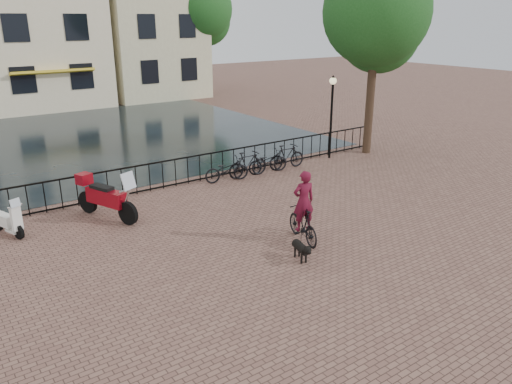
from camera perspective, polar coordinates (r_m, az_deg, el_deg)
ground at (r=12.24m, az=8.28°, el=-9.13°), size 100.00×100.00×0.00m
canal_water at (r=26.72m, az=-18.19°, el=5.87°), size 20.00×20.00×0.00m
railing at (r=18.18m, az=-9.19°, el=2.19°), size 20.00×0.05×1.02m
canal_house_mid at (r=38.51m, az=-24.60°, el=17.88°), size 8.00×9.50×11.80m
canal_house_right at (r=40.95m, az=-13.14°, el=20.09°), size 7.00×9.00×13.30m
tree_near_right at (r=22.48m, az=13.63°, el=19.32°), size 4.48×4.48×8.24m
tree_far_right at (r=39.81m, az=-6.37°, el=20.06°), size 4.76×4.76×8.76m
lamp_post at (r=21.52m, az=8.67°, el=10.01°), size 0.30×0.30×3.45m
cyclist at (r=13.45m, az=5.43°, el=-2.13°), size 0.88×1.77×2.34m
dog at (r=12.64m, az=5.11°, el=-6.61°), size 0.45×0.86×0.55m
motorcycle at (r=15.60m, az=-16.78°, el=-0.07°), size 1.37×2.36×1.65m
scooter at (r=15.53m, az=-26.70°, el=-2.32°), size 0.81×1.35×1.21m
parked_bike_0 at (r=18.53m, az=-3.37°, el=2.56°), size 1.79×0.88×0.90m
parked_bike_1 at (r=19.01m, az=-0.95°, el=3.19°), size 1.69×0.56×1.00m
parked_bike_2 at (r=19.56m, az=1.35°, el=3.50°), size 1.77×0.78×0.90m
parked_bike_3 at (r=20.11m, az=3.53°, el=4.06°), size 1.69×0.56×1.00m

